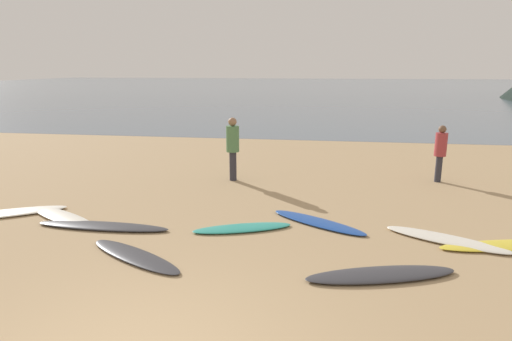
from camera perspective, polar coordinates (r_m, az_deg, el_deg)
ground_plane at (r=14.01m, az=0.86°, el=0.42°), size 120.00×120.00×0.20m
ocean_water at (r=68.52m, az=7.31°, el=10.75°), size 140.00×100.00×0.01m
surfboard_0 at (r=10.66m, az=-30.16°, el=-4.88°), size 2.43×1.75×0.07m
surfboard_1 at (r=9.85m, az=-23.88°, el=-5.59°), size 2.23×1.53×0.07m
surfboard_2 at (r=9.03m, az=-19.40°, el=-6.85°), size 2.67×0.47×0.08m
surfboard_3 at (r=7.54m, az=-15.55°, el=-10.69°), size 2.08×1.44×0.06m
surfboard_4 at (r=8.44m, az=-1.78°, el=-7.51°), size 1.95×1.11×0.07m
surfboard_5 at (r=8.83m, az=8.08°, el=-6.69°), size 2.05×1.55×0.07m
surfboard_6 at (r=6.91m, az=16.02°, el=-12.93°), size 2.37×1.16×0.08m
surfboard_7 at (r=8.61m, az=23.58°, el=-8.23°), size 2.15×1.43×0.08m
surfboard_8 at (r=8.83m, az=30.17°, el=-8.47°), size 2.57×1.09×0.06m
person_0 at (r=11.83m, az=-3.06°, el=3.51°), size 0.35×0.35×1.73m
person_2 at (r=12.68m, az=22.96°, el=2.62°), size 0.31×0.31×1.54m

